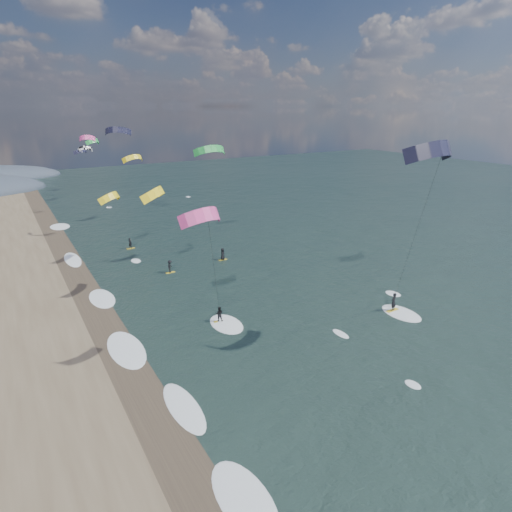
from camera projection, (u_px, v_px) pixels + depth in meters
ground at (364, 406)px, 27.91m from camera, size 260.00×260.00×0.00m
wet_sand_strip at (137, 384)px, 30.15m from camera, size 3.00×240.00×0.00m
kitesurfer_near_a at (433, 188)px, 31.14m from camera, size 7.83×8.44×16.77m
kitesurfer_near_b at (215, 259)px, 32.04m from camera, size 6.76×8.34×12.83m
far_kitesurfers at (180, 257)px, 53.09m from camera, size 9.89×12.33×1.58m
bg_kite_field at (119, 153)px, 66.42m from camera, size 13.78×68.47×8.34m
shoreline_surf at (135, 349)px, 34.58m from camera, size 2.40×79.40×0.11m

